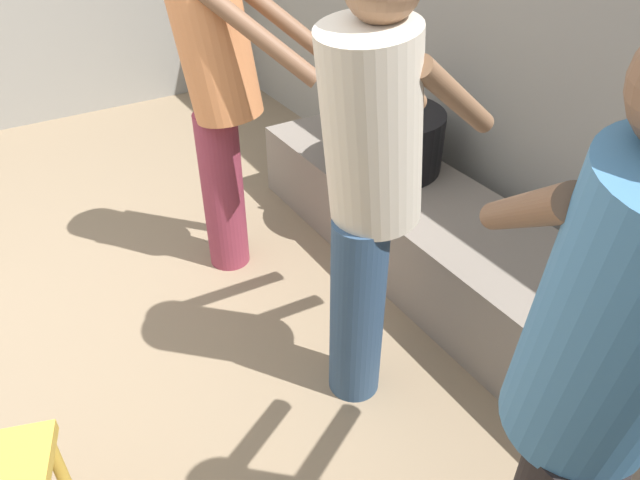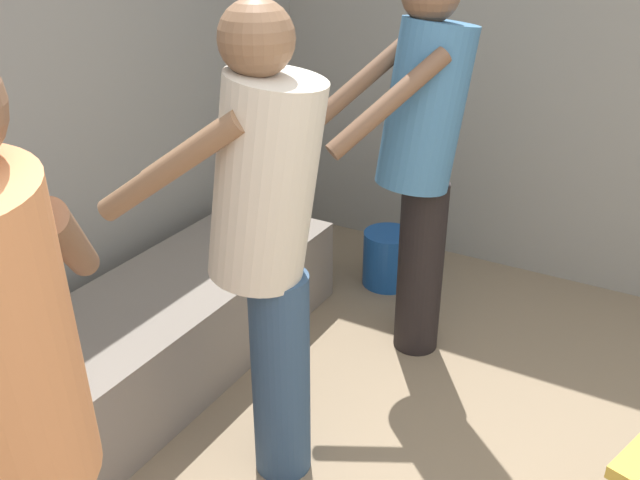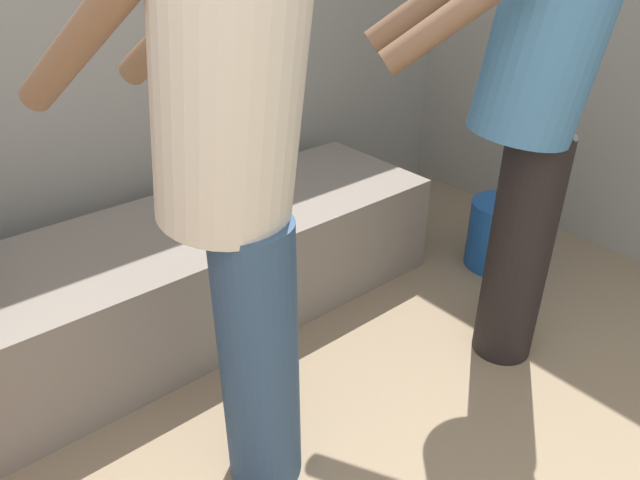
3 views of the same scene
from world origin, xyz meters
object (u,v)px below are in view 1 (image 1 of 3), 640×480
at_px(cook_in_cream_shirt, 370,180).
at_px(cook_in_orange_shirt, 218,81).
at_px(cooking_pot_main, 387,139).
at_px(cook_in_blue_shirt, 595,386).

height_order(cook_in_cream_shirt, cook_in_orange_shirt, cook_in_orange_shirt).
relative_size(cook_in_cream_shirt, cook_in_orange_shirt, 0.97).
xyz_separation_m(cooking_pot_main, cook_in_cream_shirt, (0.82, -0.72, 0.37)).
distance_m(cook_in_orange_shirt, cook_in_blue_shirt, 1.92).
height_order(cook_in_orange_shirt, cook_in_blue_shirt, cook_in_orange_shirt).
distance_m(cooking_pot_main, cook_in_cream_shirt, 1.15).
xyz_separation_m(cook_in_cream_shirt, cook_in_blue_shirt, (0.93, -0.13, 0.03)).
distance_m(cook_in_cream_shirt, cook_in_blue_shirt, 0.94).
bearing_deg(cook_in_blue_shirt, cook_in_cream_shirt, 171.86).
xyz_separation_m(cooking_pot_main, cook_in_orange_shirt, (-0.17, -0.81, 0.40)).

